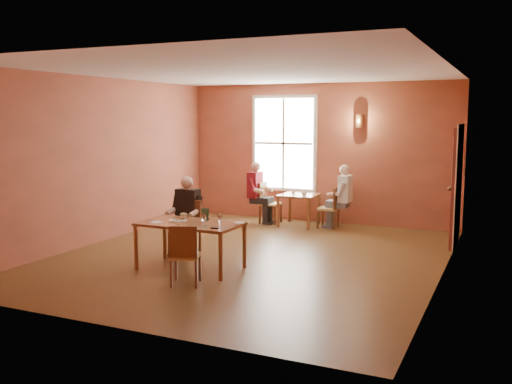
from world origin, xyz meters
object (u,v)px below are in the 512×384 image
at_px(chair_empty, 186,254).
at_px(second_table, 299,210).
at_px(diner_maroon, 269,194).
at_px(chair_diner_maroon, 270,203).
at_px(main_table, 191,246).
at_px(diner_main, 184,219).
at_px(chair_diner_main, 185,229).
at_px(chair_diner_white, 328,208).
at_px(diner_white, 330,197).

relative_size(chair_empty, second_table, 1.13).
bearing_deg(diner_maroon, chair_diner_maroon, 90.00).
relative_size(main_table, diner_main, 1.21).
bearing_deg(chair_diner_main, chair_diner_maroon, -92.47).
bearing_deg(main_table, diner_maroon, 95.63).
bearing_deg(chair_diner_white, chair_diner_maroon, 90.00).
height_order(diner_main, second_table, diner_main).
relative_size(chair_empty, diner_maroon, 0.66).
height_order(chair_diner_main, second_table, chair_diner_main).
relative_size(diner_main, second_table, 1.67).
relative_size(second_table, diner_maroon, 0.59).
xyz_separation_m(chair_diner_white, diner_white, (0.03, 0.00, 0.21)).
relative_size(second_table, diner_white, 0.59).
height_order(chair_diner_main, diner_main, diner_main).
bearing_deg(main_table, second_table, 85.76).
distance_m(diner_main, diner_maroon, 3.32).
xyz_separation_m(diner_main, diner_white, (1.47, 3.32, 0.01)).
height_order(main_table, second_table, main_table).
distance_m(diner_main, diner_white, 3.63).
height_order(chair_diner_main, chair_diner_maroon, chair_diner_main).
distance_m(chair_empty, diner_white, 4.72).
bearing_deg(chair_empty, diner_maroon, 77.74).
xyz_separation_m(second_table, chair_diner_maroon, (-0.65, 0.00, 0.11)).
bearing_deg(chair_diner_white, main_table, 166.55).
height_order(chair_empty, diner_maroon, diner_maroon).
distance_m(chair_empty, chair_diner_maroon, 4.73).
xyz_separation_m(chair_diner_main, chair_empty, (0.87, -1.39, -0.03)).
height_order(second_table, diner_maroon, diner_maroon).
bearing_deg(chair_diner_maroon, diner_maroon, -90.00).
relative_size(main_table, chair_diner_maroon, 1.72).
height_order(diner_main, diner_white, diner_white).
bearing_deg(diner_main, chair_diner_main, -90.00).
distance_m(diner_white, chair_diner_maroon, 1.34).
bearing_deg(chair_diner_maroon, chair_diner_main, -2.47).
bearing_deg(diner_maroon, chair_diner_white, 90.00).
bearing_deg(second_table, chair_diner_maroon, 180.00).
xyz_separation_m(main_table, chair_diner_maroon, (-0.36, 3.94, 0.09)).
relative_size(chair_diner_white, diner_maroon, 0.66).
xyz_separation_m(main_table, second_table, (0.29, 3.94, -0.02)).
bearing_deg(diner_main, diner_maroon, -91.93).
bearing_deg(chair_diner_white, chair_empty, 172.97).
bearing_deg(chair_diner_maroon, diner_white, 90.00).
bearing_deg(chair_diner_main, diner_maroon, -91.95).
distance_m(main_table, chair_empty, 0.83).
distance_m(main_table, chair_diner_main, 0.83).
xyz_separation_m(main_table, chair_diner_main, (-0.50, 0.65, 0.10)).
bearing_deg(chair_diner_maroon, main_table, 5.19).
relative_size(chair_diner_maroon, diner_maroon, 0.69).
height_order(diner_main, chair_diner_maroon, diner_main).
bearing_deg(diner_main, chair_empty, 122.50).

